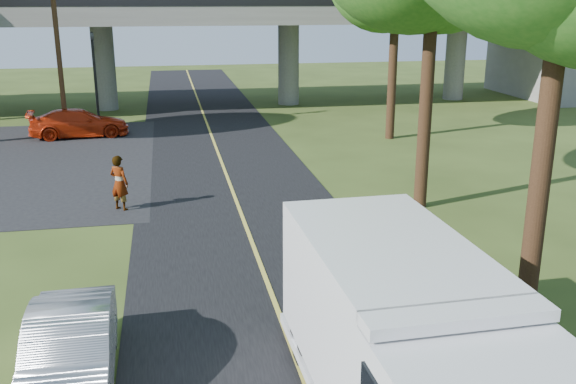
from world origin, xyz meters
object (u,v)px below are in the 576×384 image
object	(u,v)px
traffic_signal	(95,69)
silver_sedan	(70,353)
red_sedan	(79,123)
pedestrian	(119,183)
step_van	(404,340)
utility_pole	(58,46)

from	to	relation	value
traffic_signal	silver_sedan	bearing A→B (deg)	-86.17
red_sedan	pedestrian	world-z (taller)	pedestrian
silver_sedan	traffic_signal	bearing A→B (deg)	91.85
silver_sedan	pedestrian	xyz separation A→B (m)	(0.29, 10.57, 0.24)
step_van	red_sedan	bearing A→B (deg)	106.17
pedestrian	traffic_signal	bearing A→B (deg)	-46.22
step_van	red_sedan	world-z (taller)	step_van
utility_pole	step_van	bearing A→B (deg)	-71.52
red_sedan	utility_pole	bearing A→B (deg)	46.14
pedestrian	red_sedan	bearing A→B (deg)	-41.48
traffic_signal	silver_sedan	world-z (taller)	traffic_signal
red_sedan	pedestrian	size ratio (longest dim) A/B	2.61
red_sedan	pedestrian	distance (m)	13.16
utility_pole	red_sedan	world-z (taller)	utility_pole
silver_sedan	pedestrian	world-z (taller)	pedestrian
silver_sedan	pedestrian	bearing A→B (deg)	86.43
utility_pole	pedestrian	size ratio (longest dim) A/B	4.71
traffic_signal	step_van	size ratio (longest dim) A/B	0.71
step_van	pedestrian	size ratio (longest dim) A/B	3.83
traffic_signal	step_van	distance (m)	29.22
utility_pole	red_sedan	size ratio (longest dim) A/B	1.81
traffic_signal	pedestrian	world-z (taller)	traffic_signal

